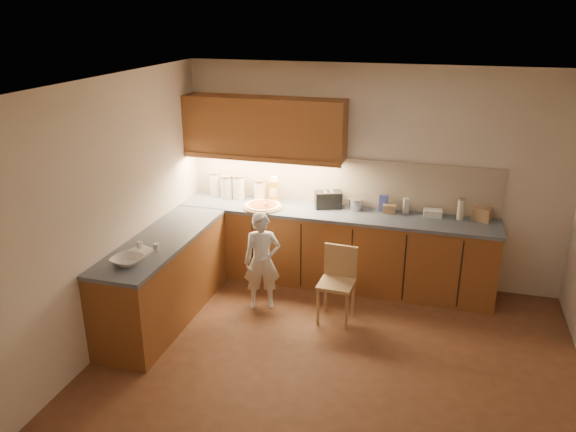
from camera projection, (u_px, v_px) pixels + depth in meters
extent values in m
plane|color=brown|center=(334.00, 366.00, 5.30)|extent=(4.50, 4.50, 0.00)
cube|color=beige|center=(371.00, 176.00, 6.65)|extent=(4.50, 0.04, 2.60)
cube|color=beige|center=(267.00, 376.00, 3.05)|extent=(4.50, 0.04, 2.60)
cube|color=beige|center=(110.00, 214.00, 5.43)|extent=(0.04, 4.00, 2.60)
cube|color=white|center=(344.00, 86.00, 4.39)|extent=(4.50, 4.00, 0.04)
cube|color=brown|center=(333.00, 249.00, 6.78)|extent=(3.75, 0.60, 0.88)
cube|color=brown|center=(164.00, 280.00, 6.01)|extent=(0.60, 2.00, 0.88)
cube|color=#4A5669|center=(334.00, 213.00, 6.61)|extent=(3.77, 0.62, 0.04)
cube|color=#4A5669|center=(161.00, 240.00, 5.85)|extent=(0.62, 2.02, 0.04)
cube|color=black|center=(207.00, 245.00, 6.90)|extent=(0.02, 0.01, 0.80)
cube|color=black|center=(253.00, 250.00, 6.74)|extent=(0.02, 0.01, 0.80)
cube|color=black|center=(301.00, 256.00, 6.59)|extent=(0.02, 0.01, 0.80)
cube|color=black|center=(351.00, 262.00, 6.43)|extent=(0.02, 0.01, 0.80)
cube|color=black|center=(404.00, 268.00, 6.28)|extent=(0.02, 0.01, 0.80)
cube|color=black|center=(460.00, 275.00, 6.12)|extent=(0.02, 0.01, 0.80)
cube|color=#B8A78E|center=(340.00, 181.00, 6.76)|extent=(3.75, 0.02, 0.58)
cube|color=brown|center=(264.00, 127.00, 6.63)|extent=(1.95, 0.35, 0.70)
cube|color=brown|center=(260.00, 159.00, 6.59)|extent=(1.95, 0.02, 0.06)
cylinder|color=tan|center=(263.00, 207.00, 6.74)|extent=(0.48, 0.48, 0.02)
cylinder|color=#FFEAC7|center=(263.00, 205.00, 6.73)|extent=(0.43, 0.43, 0.02)
cylinder|color=#BE4019|center=(263.00, 204.00, 6.73)|extent=(0.34, 0.34, 0.01)
sphere|color=white|center=(266.00, 204.00, 6.67)|extent=(0.06, 0.06, 0.06)
cylinder|color=white|center=(268.00, 204.00, 6.60)|extent=(0.07, 0.11, 0.20)
imported|color=silver|center=(262.00, 261.00, 6.17)|extent=(0.47, 0.39, 1.11)
cylinder|color=tan|center=(318.00, 307.00, 5.93)|extent=(0.03, 0.03, 0.41)
cylinder|color=tan|center=(346.00, 312.00, 5.84)|extent=(0.03, 0.03, 0.41)
cylinder|color=tan|center=(326.00, 294.00, 6.21)|extent=(0.03, 0.03, 0.41)
cylinder|color=tan|center=(353.00, 298.00, 6.11)|extent=(0.03, 0.03, 0.41)
cube|color=tan|center=(336.00, 284.00, 5.95)|extent=(0.38, 0.38, 0.04)
cube|color=tan|center=(341.00, 261.00, 6.02)|extent=(0.36, 0.05, 0.36)
imported|color=silver|center=(127.00, 261.00, 5.24)|extent=(0.33, 0.33, 0.07)
cylinder|color=silver|center=(215.00, 184.00, 7.13)|extent=(0.14, 0.14, 0.29)
cylinder|color=tan|center=(215.00, 173.00, 7.08)|extent=(0.15, 0.15, 0.02)
cylinder|color=beige|center=(227.00, 187.00, 7.04)|extent=(0.16, 0.16, 0.27)
cylinder|color=gray|center=(226.00, 176.00, 6.99)|extent=(0.17, 0.17, 0.02)
cylinder|color=white|center=(239.00, 188.00, 7.01)|extent=(0.15, 0.15, 0.28)
cylinder|color=gray|center=(238.00, 176.00, 6.96)|extent=(0.16, 0.16, 0.02)
cylinder|color=white|center=(260.00, 190.00, 6.98)|extent=(0.15, 0.15, 0.24)
cylinder|color=gray|center=(260.00, 180.00, 6.93)|extent=(0.16, 0.16, 0.02)
cube|color=#B59424|center=(274.00, 192.00, 6.87)|extent=(0.12, 0.09, 0.28)
cube|color=white|center=(274.00, 179.00, 6.82)|extent=(0.08, 0.06, 0.05)
cube|color=black|center=(328.00, 200.00, 6.70)|extent=(0.35, 0.28, 0.20)
cube|color=silver|center=(325.00, 192.00, 6.67)|extent=(0.08, 0.14, 0.00)
cube|color=silver|center=(332.00, 191.00, 6.67)|extent=(0.08, 0.14, 0.00)
cylinder|color=#AEAEB3|center=(356.00, 204.00, 6.65)|extent=(0.17, 0.17, 0.13)
cylinder|color=#AEAEB3|center=(356.00, 199.00, 6.63)|extent=(0.18, 0.18, 0.01)
cube|color=#2F3C8F|center=(383.00, 203.00, 6.60)|extent=(0.10, 0.07, 0.19)
cube|color=#A27C57|center=(389.00, 209.00, 6.54)|extent=(0.15, 0.11, 0.10)
cube|color=silver|center=(406.00, 206.00, 6.53)|extent=(0.08, 0.08, 0.18)
cube|color=white|center=(433.00, 213.00, 6.44)|extent=(0.22, 0.16, 0.08)
cylinder|color=silver|center=(461.00, 210.00, 6.32)|extent=(0.07, 0.07, 0.24)
cylinder|color=gray|center=(462.00, 199.00, 6.28)|extent=(0.08, 0.08, 0.02)
cube|color=tan|center=(482.00, 214.00, 6.31)|extent=(0.23, 0.21, 0.15)
cube|color=silver|center=(142.00, 251.00, 5.52)|extent=(0.30, 0.27, 0.02)
cylinder|color=white|center=(140.00, 245.00, 5.58)|extent=(0.08, 0.08, 0.08)
cylinder|color=silver|center=(156.00, 247.00, 5.53)|extent=(0.06, 0.06, 0.08)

